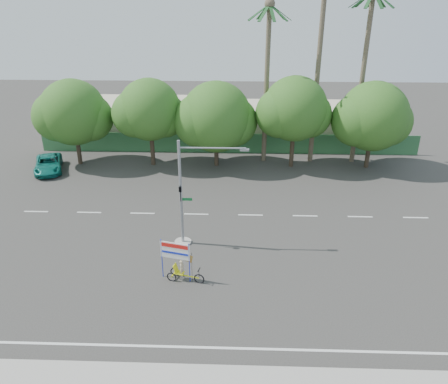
{
  "coord_description": "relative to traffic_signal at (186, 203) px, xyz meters",
  "views": [
    {
      "loc": [
        1.03,
        -20.43,
        15.01
      ],
      "look_at": [
        0.17,
        4.41,
        3.5
      ],
      "focal_mm": 35.0,
      "sensor_mm": 36.0,
      "label": 1
    }
  ],
  "objects": [
    {
      "name": "building_left",
      "position": [
        -7.8,
        22.02,
        -0.92
      ],
      "size": [
        12.0,
        8.0,
        4.0
      ],
      "primitive_type": "cube",
      "color": "beige",
      "rests_on": "ground"
    },
    {
      "name": "palm_mid",
      "position": [
        14.2,
        15.52,
        6.48
      ],
      "size": [
        3.73,
        3.79,
        15.45
      ],
      "color": "#70604C",
      "rests_on": "ground"
    },
    {
      "name": "palm_short",
      "position": [
        5.7,
        15.52,
        5.94
      ],
      "size": [
        3.73,
        3.79,
        14.45
      ],
      "color": "#70604C",
      "rests_on": "ground"
    },
    {
      "name": "pickup_truck",
      "position": [
        -14.02,
        12.03,
        -2.24
      ],
      "size": [
        3.72,
        5.34,
        1.35
      ],
      "primitive_type": "imported",
      "rotation": [
        0.0,
        0.0,
        0.33
      ],
      "color": "#0F6E62",
      "rests_on": "ground"
    },
    {
      "name": "traffic_signal",
      "position": [
        0.0,
        0.0,
        0.0
      ],
      "size": [
        4.72,
        1.1,
        7.0
      ],
      "color": "gray",
      "rests_on": "ground"
    },
    {
      "name": "building_right",
      "position": [
        10.2,
        22.02,
        -1.12
      ],
      "size": [
        14.0,
        8.0,
        3.6
      ],
      "primitive_type": "cube",
      "color": "beige",
      "rests_on": "ground"
    },
    {
      "name": "ground",
      "position": [
        2.2,
        -3.98,
        -2.92
      ],
      "size": [
        120.0,
        120.0,
        0.0
      ],
      "primitive_type": "plane",
      "color": "#33302D",
      "rests_on": "ground"
    },
    {
      "name": "tree_center",
      "position": [
        1.14,
        14.02,
        1.55
      ],
      "size": [
        7.62,
        6.4,
        7.85
      ],
      "color": "#473828",
      "rests_on": "ground"
    },
    {
      "name": "palm_tall",
      "position": [
        10.2,
        15.52,
        7.55
      ],
      "size": [
        3.73,
        3.79,
        17.45
      ],
      "color": "#70604C",
      "rests_on": "ground"
    },
    {
      "name": "fence",
      "position": [
        2.2,
        17.52,
        -1.92
      ],
      "size": [
        38.0,
        0.08,
        2.0
      ],
      "primitive_type": "cube",
      "color": "#336B3D",
      "rests_on": "ground"
    },
    {
      "name": "tree_left",
      "position": [
        -4.85,
        14.02,
        2.14
      ],
      "size": [
        6.66,
        5.6,
        8.07
      ],
      "color": "#473828",
      "rests_on": "ground"
    },
    {
      "name": "trike_billboard",
      "position": [
        0.03,
        -4.0,
        -1.91
      ],
      "size": [
        2.5,
        0.95,
        2.52
      ],
      "rotation": [
        0.0,
        0.0,
        -0.25
      ],
      "color": "black",
      "rests_on": "ground"
    },
    {
      "name": "tree_far_right",
      "position": [
        15.15,
        14.02,
        1.73
      ],
      "size": [
        7.38,
        6.2,
        7.94
      ],
      "color": "#473828",
      "rests_on": "ground"
    },
    {
      "name": "tree_right",
      "position": [
        8.15,
        14.02,
        2.32
      ],
      "size": [
        6.9,
        5.8,
        8.36
      ],
      "color": "#473828",
      "rests_on": "ground"
    },
    {
      "name": "tree_far_left",
      "position": [
        -11.85,
        14.02,
        1.84
      ],
      "size": [
        7.14,
        6.0,
        7.96
      ],
      "color": "#473828",
      "rests_on": "ground"
    }
  ]
}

